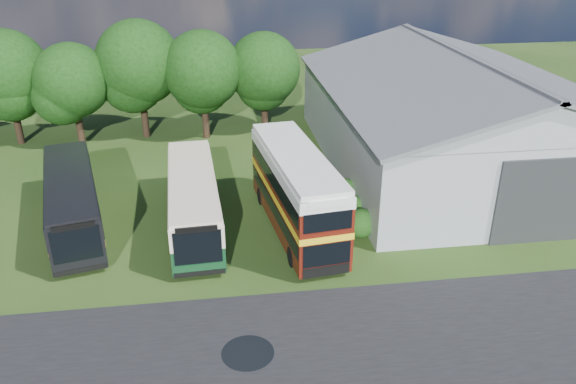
{
  "coord_description": "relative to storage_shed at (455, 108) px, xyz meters",
  "views": [
    {
      "loc": [
        -2.33,
        -21.19,
        15.97
      ],
      "look_at": [
        1.7,
        8.0,
        2.03
      ],
      "focal_mm": 35.0,
      "sensor_mm": 36.0,
      "label": 1
    }
  ],
  "objects": [
    {
      "name": "shrub_front",
      "position": [
        -9.4,
        -9.98,
        -4.17
      ],
      "size": [
        1.7,
        1.7,
        1.7
      ],
      "primitive_type": "sphere",
      "color": "#194714",
      "rests_on": "ground"
    },
    {
      "name": "storage_shed",
      "position": [
        0.0,
        0.0,
        0.0
      ],
      "size": [
        18.8,
        24.8,
        8.15
      ],
      "color": "gray",
      "rests_on": "ground"
    },
    {
      "name": "ground",
      "position": [
        -15.0,
        -15.98,
        -4.17
      ],
      "size": [
        120.0,
        120.0,
        0.0
      ],
      "primitive_type": "plane",
      "color": "#1D3511",
      "rests_on": "ground"
    },
    {
      "name": "asphalt_road",
      "position": [
        -12.0,
        -18.98,
        -4.17
      ],
      "size": [
        60.0,
        8.0,
        0.02
      ],
      "primitive_type": "cube",
      "color": "black",
      "rests_on": "ground"
    },
    {
      "name": "tree_mid",
      "position": [
        -23.0,
        8.82,
        2.02
      ],
      "size": [
        6.8,
        6.8,
        9.6
      ],
      "color": "black",
      "rests_on": "ground"
    },
    {
      "name": "bus_dark_single",
      "position": [
        -25.7,
        -6.7,
        -2.45
      ],
      "size": [
        5.38,
        12.0,
        3.22
      ],
      "rotation": [
        0.0,
        0.0,
        0.24
      ],
      "color": "black",
      "rests_on": "ground"
    },
    {
      "name": "tree_left_a",
      "position": [
        -33.0,
        8.52,
        1.71
      ],
      "size": [
        6.46,
        6.46,
        9.12
      ],
      "color": "black",
      "rests_on": "ground"
    },
    {
      "name": "shrub_mid",
      "position": [
        -9.4,
        -7.98,
        -4.17
      ],
      "size": [
        1.6,
        1.6,
        1.6
      ],
      "primitive_type": "sphere",
      "color": "#194714",
      "rests_on": "ground"
    },
    {
      "name": "shrub_back",
      "position": [
        -9.4,
        -5.98,
        -4.17
      ],
      "size": [
        1.8,
        1.8,
        1.8
      ],
      "primitive_type": "sphere",
      "color": "#194714",
      "rests_on": "ground"
    },
    {
      "name": "bus_maroon_double",
      "position": [
        -12.94,
        -8.81,
        -1.79
      ],
      "size": [
        4.17,
        11.36,
        4.77
      ],
      "rotation": [
        0.0,
        0.0,
        0.12
      ],
      "color": "black",
      "rests_on": "ground"
    },
    {
      "name": "tree_right_a",
      "position": [
        -18.0,
        7.82,
        1.52
      ],
      "size": [
        6.26,
        6.26,
        8.83
      ],
      "color": "black",
      "rests_on": "ground"
    },
    {
      "name": "bus_green_single",
      "position": [
        -18.77,
        -7.63,
        -2.45
      ],
      "size": [
        3.33,
        11.85,
        3.23
      ],
      "rotation": [
        0.0,
        0.0,
        0.05
      ],
      "color": "black",
      "rests_on": "ground"
    },
    {
      "name": "tree_left_b",
      "position": [
        -28.0,
        7.52,
        1.09
      ],
      "size": [
        5.78,
        5.78,
        8.16
      ],
      "color": "black",
      "rests_on": "ground"
    },
    {
      "name": "puddle",
      "position": [
        -16.5,
        -18.98,
        -4.17
      ],
      "size": [
        2.2,
        2.2,
        0.01
      ],
      "primitive_type": "cylinder",
      "color": "black",
      "rests_on": "ground"
    },
    {
      "name": "tree_right_b",
      "position": [
        -13.0,
        8.62,
        1.27
      ],
      "size": [
        5.98,
        5.98,
        8.45
      ],
      "color": "black",
      "rests_on": "ground"
    }
  ]
}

